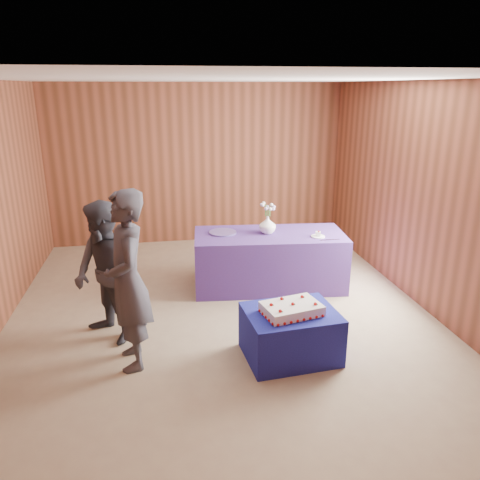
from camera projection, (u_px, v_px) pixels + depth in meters
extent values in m
plane|color=gray|center=(222.00, 316.00, 5.62)|extent=(6.00, 6.00, 0.00)
cube|color=brown|center=(197.00, 165.00, 8.01)|extent=(5.00, 0.04, 2.70)
cube|color=brown|center=(297.00, 348.00, 2.39)|extent=(5.00, 0.04, 2.70)
cube|color=brown|center=(427.00, 198.00, 5.61)|extent=(0.04, 6.00, 2.70)
cube|color=white|center=(218.00, 79.00, 4.78)|extent=(5.00, 6.00, 0.04)
cube|color=#1B2396|center=(290.00, 334.00, 4.71)|extent=(0.96, 0.78, 0.50)
cube|color=#462E7F|center=(269.00, 260.00, 6.37)|extent=(2.07, 1.08, 0.75)
cube|color=silver|center=(292.00, 309.00, 4.58)|extent=(0.62, 0.48, 0.10)
sphere|color=#B90F0E|center=(275.00, 326.00, 4.33)|extent=(0.03, 0.03, 0.03)
sphere|color=#B90F0E|center=(326.00, 315.00, 4.53)|extent=(0.03, 0.03, 0.03)
sphere|color=#B90F0E|center=(258.00, 309.00, 4.65)|extent=(0.03, 0.03, 0.03)
sphere|color=#B90F0E|center=(307.00, 300.00, 4.85)|extent=(0.03, 0.03, 0.03)
sphere|color=#B90F0E|center=(281.00, 309.00, 4.42)|extent=(0.03, 0.03, 0.03)
cone|color=#155D26|center=(283.00, 310.00, 4.42)|extent=(0.02, 0.02, 0.02)
sphere|color=#B90F0E|center=(301.00, 297.00, 4.68)|extent=(0.03, 0.03, 0.03)
cone|color=#155D26|center=(303.00, 298.00, 4.69)|extent=(0.02, 0.02, 0.02)
sphere|color=#B90F0E|center=(292.00, 303.00, 4.56)|extent=(0.03, 0.03, 0.03)
cone|color=#155D26|center=(294.00, 303.00, 4.57)|extent=(0.02, 0.02, 0.02)
imported|color=white|center=(267.00, 225.00, 6.24)|extent=(0.26, 0.26, 0.23)
cylinder|color=#2F6729|center=(270.00, 211.00, 6.19)|extent=(0.01, 0.01, 0.14)
sphere|color=#BCA6D7|center=(274.00, 206.00, 6.18)|extent=(0.05, 0.05, 0.05)
cylinder|color=#2F6729|center=(269.00, 211.00, 6.21)|extent=(0.01, 0.01, 0.14)
sphere|color=silver|center=(271.00, 205.00, 6.22)|extent=(0.05, 0.05, 0.05)
cylinder|color=#2F6729|center=(268.00, 211.00, 6.21)|extent=(0.01, 0.01, 0.14)
sphere|color=#BCA6D7|center=(267.00, 205.00, 6.24)|extent=(0.05, 0.05, 0.05)
cylinder|color=#2F6729|center=(266.00, 211.00, 6.21)|extent=(0.01, 0.01, 0.14)
sphere|color=silver|center=(264.00, 205.00, 6.22)|extent=(0.05, 0.05, 0.05)
cylinder|color=#2F6729|center=(265.00, 211.00, 6.19)|extent=(0.01, 0.01, 0.14)
sphere|color=#BCA6D7|center=(262.00, 206.00, 6.18)|extent=(0.05, 0.05, 0.05)
cylinder|color=#2F6729|center=(266.00, 212.00, 6.17)|extent=(0.01, 0.01, 0.14)
sphere|color=silver|center=(263.00, 207.00, 6.12)|extent=(0.05, 0.05, 0.05)
cylinder|color=#2F6729|center=(267.00, 212.00, 6.15)|extent=(0.01, 0.01, 0.14)
sphere|color=#BCA6D7|center=(266.00, 208.00, 6.09)|extent=(0.05, 0.05, 0.05)
cylinder|color=#2F6729|center=(269.00, 212.00, 6.15)|extent=(0.01, 0.01, 0.14)
sphere|color=silver|center=(270.00, 208.00, 6.09)|extent=(0.05, 0.05, 0.05)
cylinder|color=#2F6729|center=(270.00, 212.00, 6.17)|extent=(0.01, 0.01, 0.14)
sphere|color=#BCA6D7|center=(273.00, 207.00, 6.12)|extent=(0.05, 0.05, 0.05)
cylinder|color=#594890|center=(223.00, 232.00, 6.28)|extent=(0.44, 0.44, 0.02)
cylinder|color=white|center=(318.00, 236.00, 6.12)|extent=(0.24, 0.24, 0.01)
cube|color=silver|center=(318.00, 234.00, 6.11)|extent=(0.08, 0.08, 0.06)
sphere|color=#B90F0E|center=(319.00, 231.00, 6.08)|extent=(0.02, 0.02, 0.02)
cube|color=silver|center=(330.00, 240.00, 6.00)|extent=(0.26, 0.03, 0.00)
imported|color=#36353F|center=(128.00, 281.00, 4.40)|extent=(0.51, 0.70, 1.76)
imported|color=#363741|center=(106.00, 274.00, 4.88)|extent=(0.91, 0.94, 1.53)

